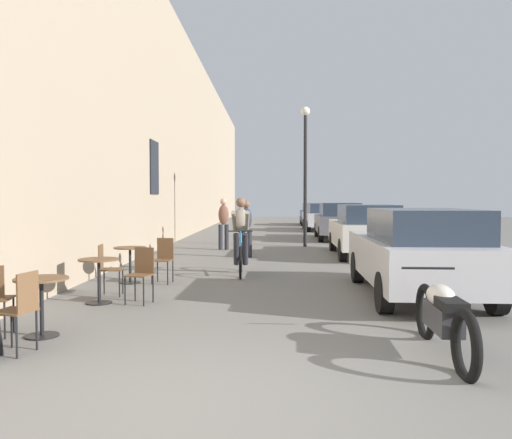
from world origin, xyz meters
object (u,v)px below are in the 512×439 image
(parked_car_fourth, at_px, (321,216))
(cafe_table_near, at_px, (41,294))
(cafe_table_mid, at_px, (99,271))
(parked_car_third, at_px, (339,221))
(pedestrian_near, at_px, (246,225))
(cafe_chair_near_toward_street, at_px, (20,306))
(parked_car_fifth, at_px, (314,214))
(cafe_table_far, at_px, (130,257))
(cafe_chair_far_toward_street, at_px, (164,257))
(cafe_chair_mid_toward_wall, at_px, (141,271))
(cyclist_on_bicycle, at_px, (241,238))
(street_lamp, at_px, (305,158))
(pedestrian_mid, at_px, (224,221))
(parked_car_nearest, at_px, (418,251))
(parked_car_second, at_px, (365,230))
(cafe_chair_mid_toward_street, at_px, (107,266))

(parked_car_fourth, bearing_deg, cafe_table_near, -104.31)
(cafe_table_mid, xyz_separation_m, parked_car_third, (5.53, 13.12, 0.27))
(pedestrian_near, xyz_separation_m, parked_car_fourth, (3.34, 12.65, -0.18))
(cafe_chair_near_toward_street, height_order, parked_car_fifth, parked_car_fifth)
(cafe_table_far, bearing_deg, parked_car_fourth, 72.51)
(pedestrian_near, distance_m, parked_car_fourth, 13.08)
(cafe_chair_far_toward_street, xyz_separation_m, parked_car_fifth, (4.85, 22.78, 0.22))
(cafe_chair_mid_toward_wall, height_order, parked_car_third, parked_car_third)
(cyclist_on_bicycle, height_order, parked_car_third, cyclist_on_bicycle)
(parked_car_third, bearing_deg, cafe_table_mid, -112.84)
(pedestrian_near, bearing_deg, street_lamp, 60.76)
(cafe_chair_near_toward_street, relative_size, parked_car_fourth, 0.22)
(cyclist_on_bicycle, xyz_separation_m, pedestrian_mid, (-0.90, 5.47, 0.15))
(parked_car_nearest, bearing_deg, parked_car_fourth, 89.63)
(cafe_table_far, relative_size, cafe_chair_far_toward_street, 0.81)
(parked_car_nearest, bearing_deg, cafe_chair_far_toward_street, 163.41)
(pedestrian_mid, bearing_deg, parked_car_fifth, 75.10)
(cafe_chair_mid_toward_wall, distance_m, pedestrian_near, 6.64)
(cyclist_on_bicycle, bearing_deg, cafe_chair_near_toward_street, -108.82)
(cafe_chair_far_toward_street, xyz_separation_m, parked_car_second, (4.90, 4.88, 0.27))
(pedestrian_near, relative_size, parked_car_third, 0.38)
(street_lamp, distance_m, parked_car_fourth, 9.65)
(pedestrian_mid, distance_m, parked_car_fourth, 11.27)
(cafe_table_mid, relative_size, parked_car_third, 0.17)
(cafe_chair_near_toward_street, distance_m, pedestrian_mid, 11.50)
(cafe_chair_far_toward_street, height_order, parked_car_second, parked_car_second)
(pedestrian_near, height_order, pedestrian_mid, pedestrian_mid)
(cafe_table_far, bearing_deg, parked_car_second, 41.74)
(cafe_table_far, relative_size, parked_car_fifth, 0.18)
(cafe_table_near, bearing_deg, cyclist_on_bicycle, 68.23)
(cafe_table_near, height_order, cafe_table_mid, same)
(pedestrian_near, bearing_deg, cyclist_on_bicycle, -89.21)
(pedestrian_near, relative_size, parked_car_nearest, 0.38)
(pedestrian_near, relative_size, parked_car_fourth, 0.40)
(parked_car_nearest, bearing_deg, pedestrian_near, 118.71)
(cafe_table_near, xyz_separation_m, parked_car_fifth, (5.48, 26.83, 0.22))
(parked_car_nearest, relative_size, parked_car_second, 1.00)
(cafe_table_near, distance_m, cafe_chair_mid_toward_street, 2.63)
(parked_car_nearest, distance_m, parked_car_second, 6.27)
(pedestrian_mid, bearing_deg, cyclist_on_bicycle, -80.62)
(pedestrian_mid, height_order, parked_car_fourth, pedestrian_mid)
(cafe_table_far, xyz_separation_m, pedestrian_near, (2.09, 4.58, 0.40))
(cafe_table_mid, distance_m, cafe_chair_mid_toward_street, 0.65)
(cafe_table_far, xyz_separation_m, pedestrian_mid, (1.23, 6.77, 0.44))
(street_lamp, height_order, parked_car_nearest, street_lamp)
(cyclist_on_bicycle, distance_m, parked_car_nearest, 4.12)
(cafe_table_mid, bearing_deg, cafe_table_far, 91.41)
(cafe_chair_mid_toward_wall, relative_size, street_lamp, 0.18)
(cafe_table_mid, relative_size, cafe_table_far, 1.00)
(street_lamp, height_order, parked_car_third, street_lamp)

